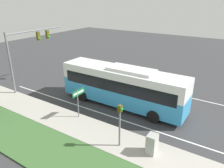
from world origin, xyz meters
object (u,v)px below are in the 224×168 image
(street_sign, at_px, (78,98))
(signal_gantry, at_px, (27,46))
(utility_cabinet, at_px, (152,144))
(pedestrian_signal, at_px, (120,119))
(bus, at_px, (122,85))

(street_sign, bearing_deg, signal_gantry, 75.12)
(utility_cabinet, bearing_deg, pedestrian_signal, 103.05)
(bus, distance_m, signal_gantry, 10.81)
(pedestrian_signal, distance_m, utility_cabinet, 2.48)
(pedestrian_signal, bearing_deg, bus, 28.90)
(signal_gantry, height_order, utility_cabinet, signal_gantry)
(signal_gantry, height_order, pedestrian_signal, signal_gantry)
(signal_gantry, distance_m, pedestrian_signal, 14.03)
(pedestrian_signal, xyz_separation_m, utility_cabinet, (0.47, -2.05, -1.33))
(signal_gantry, distance_m, street_sign, 9.30)
(pedestrian_signal, height_order, street_sign, pedestrian_signal)
(signal_gantry, distance_m, utility_cabinet, 16.13)
(bus, relative_size, street_sign, 4.57)
(signal_gantry, bearing_deg, bus, -81.85)
(bus, xyz_separation_m, pedestrian_signal, (-5.24, -2.89, 0.10))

